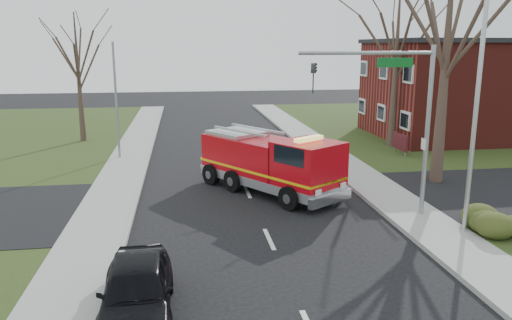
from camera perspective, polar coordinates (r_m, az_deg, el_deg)
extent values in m
plane|color=black|center=(18.06, 1.51, -9.06)|extent=(120.00, 120.00, 0.00)
cube|color=gray|center=(20.00, 19.45, -7.38)|extent=(2.40, 80.00, 0.15)
cube|color=gray|center=(18.10, -18.49, -9.45)|extent=(2.40, 80.00, 0.15)
cube|color=maroon|center=(41.00, 24.15, 7.25)|extent=(15.00, 10.00, 7.00)
cube|color=black|center=(40.87, 24.62, 12.27)|extent=(15.40, 10.40, 0.30)
cube|color=silver|center=(37.67, 14.15, 5.28)|extent=(0.12, 1.40, 1.20)
cube|color=#471017|center=(32.48, 16.15, 2.02)|extent=(0.12, 2.00, 1.00)
cylinder|color=gray|center=(31.85, 16.69, 0.95)|extent=(0.08, 0.08, 0.90)
cylinder|color=gray|center=(33.28, 15.54, 1.52)|extent=(0.08, 0.08, 0.90)
cone|color=#33251E|center=(25.70, 20.84, 10.41)|extent=(0.64, 0.64, 12.00)
cone|color=#33251E|center=(34.46, 15.66, 9.95)|extent=(0.56, 0.56, 10.50)
cone|color=#33251E|center=(37.24, -19.59, 8.72)|extent=(0.44, 0.44, 9.00)
cylinder|color=gray|center=(20.58, 18.97, 2.83)|extent=(0.18, 0.18, 6.80)
cylinder|color=gray|center=(19.24, 12.61, 11.85)|extent=(5.20, 0.14, 0.14)
cube|color=#0C591E|center=(19.67, 15.60, 10.69)|extent=(1.40, 0.06, 0.35)
imported|color=black|center=(18.64, 6.69, 10.97)|extent=(0.22, 0.18, 1.10)
cylinder|color=#B7BABF|center=(19.10, 23.74, 4.13)|extent=(0.16, 0.16, 8.40)
cylinder|color=gray|center=(30.91, -15.68, 6.40)|extent=(0.14, 0.14, 7.00)
cube|color=#B30811|center=(24.16, -0.41, 0.27)|extent=(4.79, 5.46, 1.99)
cube|color=#B30811|center=(21.66, 5.97, -0.90)|extent=(3.42, 3.42, 2.27)
cube|color=#B7BABF|center=(23.54, 1.44, -2.08)|extent=(6.19, 7.51, 0.43)
cube|color=#E5B20C|center=(23.41, 1.45, -0.85)|extent=(6.20, 7.51, 0.11)
cube|color=black|center=(20.84, 8.15, 0.49)|extent=(1.84, 1.29, 0.80)
cube|color=#E5D866|center=(21.39, 6.05, 2.43)|extent=(1.44, 1.12, 0.17)
cylinder|color=black|center=(21.01, 3.85, -4.37)|extent=(0.86, 1.05, 1.04)
cylinder|color=black|center=(22.79, 8.15, -3.10)|extent=(0.86, 1.05, 1.04)
cylinder|color=black|center=(24.90, -5.15, -1.64)|extent=(0.86, 1.05, 1.04)
cylinder|color=black|center=(26.41, -0.90, -0.74)|extent=(0.86, 1.05, 1.04)
imported|color=black|center=(13.28, -13.46, -14.28)|extent=(1.92, 4.55, 1.53)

